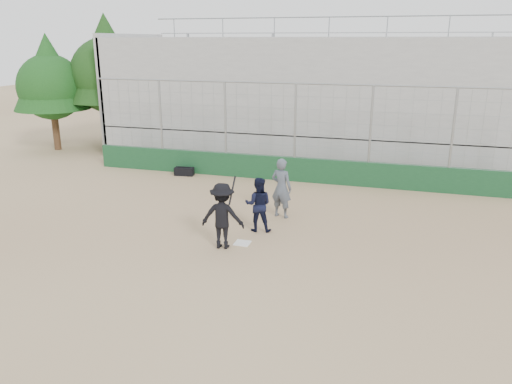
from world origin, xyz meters
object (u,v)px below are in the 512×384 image
(umpire, at_px, (281,191))
(batter_at_plate, at_px, (222,216))
(catcher_crouched, at_px, (258,213))
(equipment_bag, at_px, (184,171))

(umpire, bearing_deg, batter_at_plate, 87.04)
(batter_at_plate, relative_size, catcher_crouched, 1.75)
(batter_at_plate, height_order, equipment_bag, batter_at_plate)
(catcher_crouched, distance_m, equipment_bag, 7.34)
(catcher_crouched, bearing_deg, umpire, 75.99)
(umpire, height_order, equipment_bag, umpire)
(equipment_bag, bearing_deg, catcher_crouched, -47.73)
(batter_at_plate, bearing_deg, catcher_crouched, 67.43)
(catcher_crouched, xyz_separation_m, umpire, (0.37, 1.46, 0.32))
(catcher_crouched, distance_m, umpire, 1.54)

